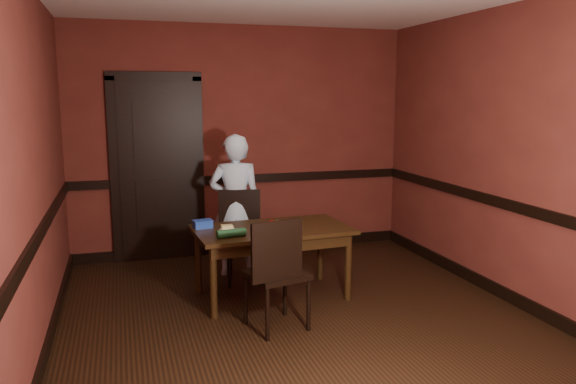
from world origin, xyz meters
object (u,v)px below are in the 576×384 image
chair_far (248,237)px  chair_near (276,272)px  sauce_jar (297,224)px  person (236,205)px  cheese_saucer (227,228)px  food_tub (203,224)px  dining_table (272,262)px  sandwich_plate (275,226)px

chair_far → chair_near: size_ratio=0.98×
chair_far → sauce_jar: 0.73m
person → cheese_saucer: person is taller
sauce_jar → food_tub: (-0.84, 0.27, -0.01)m
dining_table → chair_near: bearing=-105.9°
chair_near → sauce_jar: bearing=-135.2°
dining_table → chair_far: bearing=99.8°
sandwich_plate → sauce_jar: size_ratio=3.29×
chair_near → person: size_ratio=0.63×
chair_near → sandwich_plate: chair_near is taller
dining_table → chair_far: (-0.12, 0.50, 0.13)m
person → sauce_jar: size_ratio=17.28×
person → cheese_saucer: (-0.23, -0.73, -0.06)m
dining_table → cheese_saucer: (-0.42, 0.04, 0.35)m
chair_far → cheese_saucer: chair_far is taller
person → sauce_jar: (0.40, -0.87, -0.03)m
chair_far → sandwich_plate: 0.61m
person → sandwich_plate: bearing=117.1°
person → sandwich_plate: person is taller
dining_table → sandwich_plate: bearing=-65.2°
chair_far → dining_table: bearing=-64.1°
person → food_tub: (-0.43, -0.60, -0.04)m
chair_far → food_tub: size_ratio=4.79×
sauce_jar → food_tub: bearing=162.3°
dining_table → food_tub: bearing=160.6°
person → chair_far: bearing=116.5°
chair_far → chair_near: 1.20m
chair_far → chair_near: chair_near is taller
person → sandwich_plate: size_ratio=5.25×
chair_far → sauce_jar: chair_far is taller
sandwich_plate → person: bearing=104.4°
sauce_jar → food_tub: sauce_jar is taller
dining_table → sandwich_plate: size_ratio=5.02×
food_tub → person: bearing=45.3°
dining_table → sauce_jar: 0.45m
chair_far → cheese_saucer: 0.59m
chair_near → sandwich_plate: size_ratio=3.30×
dining_table → chair_far: chair_far is taller
chair_near → sandwich_plate: (0.17, 0.66, 0.22)m
sauce_jar → cheese_saucer: (-0.63, 0.13, -0.03)m
cheese_saucer → chair_far: bearing=57.4°
chair_far → person: (-0.07, 0.27, 0.29)m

